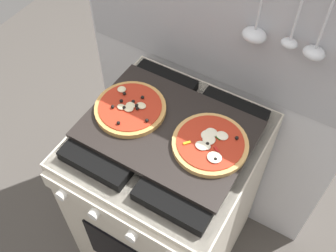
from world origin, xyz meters
The scene contains 6 objects.
ground_plane centered at (0.00, 0.00, 0.00)m, with size 4.00×4.00×0.00m, color #4C4742.
kitchen_backsplash centered at (0.00, 0.33, 0.79)m, with size 1.10×0.09×1.55m.
stove centered at (0.00, 0.00, 0.45)m, with size 0.60×0.64×0.90m.
baking_tray centered at (0.00, 0.00, 0.91)m, with size 0.54×0.38×0.02m, color black.
pizza_left centered at (-0.15, 0.00, 0.93)m, with size 0.24×0.24×0.03m.
pizza_right centered at (0.15, 0.01, 0.93)m, with size 0.24×0.24×0.03m.
Camera 1 is at (0.41, -0.69, 1.94)m, focal length 42.64 mm.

